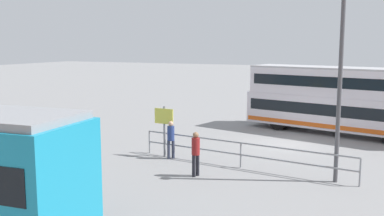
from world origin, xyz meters
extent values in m
plane|color=gray|center=(0.00, 0.00, 0.00)|extent=(160.00, 160.00, 0.00)
cube|color=silver|center=(-2.30, -3.73, 1.27)|extent=(11.21, 5.02, 1.84)
cube|color=silver|center=(-2.30, -3.73, 2.95)|extent=(10.87, 4.85, 1.52)
cube|color=black|center=(-2.30, -3.73, 1.49)|extent=(10.69, 4.92, 0.64)
cube|color=black|center=(-2.30, -3.73, 3.02)|extent=(10.34, 4.75, 0.60)
cube|color=#D85919|center=(-2.30, -3.73, 0.60)|extent=(11.01, 5.01, 0.24)
cube|color=#B2B2B7|center=(-2.30, -3.73, 3.76)|extent=(10.87, 4.85, 0.10)
cylinder|color=black|center=(0.99, -4.55, 0.50)|extent=(1.55, 2.59, 1.00)
cylinder|color=#33384C|center=(4.01, 4.99, 0.42)|extent=(0.14, 0.14, 0.84)
cylinder|color=#33384C|center=(4.15, 5.16, 0.42)|extent=(0.14, 0.14, 0.84)
cylinder|color=navy|center=(4.08, 5.08, 1.16)|extent=(0.45, 0.45, 0.65)
sphere|color=tan|center=(4.08, 5.08, 1.60)|extent=(0.23, 0.23, 0.23)
cylinder|color=black|center=(1.96, 6.97, 0.43)|extent=(0.14, 0.14, 0.86)
cylinder|color=black|center=(2.03, 7.18, 0.43)|extent=(0.14, 0.14, 0.86)
cylinder|color=maroon|center=(1.99, 7.07, 1.19)|extent=(0.41, 0.41, 0.66)
sphere|color=#8C6647|center=(1.99, 7.07, 1.64)|extent=(0.23, 0.23, 0.23)
cube|color=gray|center=(0.77, 5.17, 1.05)|extent=(9.43, 1.34, 0.06)
cube|color=gray|center=(0.77, 5.17, 0.55)|extent=(9.43, 1.34, 0.06)
cylinder|color=gray|center=(-3.94, 5.81, 0.53)|extent=(0.07, 0.07, 1.05)
cylinder|color=gray|center=(0.77, 5.17, 0.53)|extent=(0.07, 0.07, 1.05)
cylinder|color=gray|center=(5.49, 4.53, 0.53)|extent=(0.07, 0.07, 1.05)
cylinder|color=slate|center=(4.54, 4.81, 1.16)|extent=(0.10, 0.10, 2.32)
cube|color=#D8D84C|center=(4.54, 4.85, 1.87)|extent=(0.95, 0.11, 0.70)
cylinder|color=#4C4C51|center=(-3.07, 5.60, 3.45)|extent=(0.16, 0.16, 6.91)
camera|label=1|loc=(-4.77, 22.55, 5.15)|focal=41.87mm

